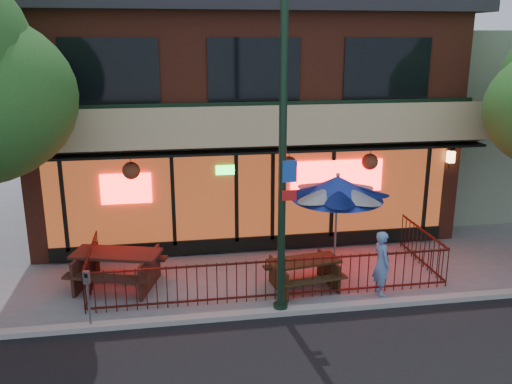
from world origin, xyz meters
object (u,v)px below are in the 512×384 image
(patio_umbrella, at_px, (337,188))
(pedestrian, at_px, (381,263))
(parking_meter_near, at_px, (88,290))
(picnic_table_left, at_px, (117,264))
(picnic_table_right, at_px, (304,269))
(street_light, at_px, (282,172))

(patio_umbrella, height_order, pedestrian, patio_umbrella)
(patio_umbrella, bearing_deg, parking_meter_near, -160.84)
(patio_umbrella, bearing_deg, pedestrian, -65.35)
(patio_umbrella, relative_size, pedestrian, 1.68)
(picnic_table_left, distance_m, pedestrian, 6.24)
(parking_meter_near, bearing_deg, pedestrian, 5.12)
(picnic_table_right, xyz_separation_m, parking_meter_near, (-4.80, -1.18, 0.41))
(street_light, relative_size, pedestrian, 4.52)
(picnic_table_left, bearing_deg, pedestrian, -12.96)
(patio_umbrella, bearing_deg, street_light, -133.06)
(picnic_table_left, relative_size, parking_meter_near, 1.87)
(picnic_table_right, height_order, patio_umbrella, patio_umbrella)
(street_light, height_order, picnic_table_left, street_light)
(street_light, height_order, patio_umbrella, street_light)
(street_light, bearing_deg, picnic_table_left, 152.16)
(picnic_table_left, bearing_deg, picnic_table_right, -10.30)
(patio_umbrella, bearing_deg, picnic_table_right, -140.45)
(street_light, xyz_separation_m, parking_meter_near, (-4.00, -0.08, -2.27))
(street_light, xyz_separation_m, patio_umbrella, (1.82, 1.95, -0.93))
(patio_umbrella, distance_m, pedestrian, 2.14)
(picnic_table_left, distance_m, picnic_table_right, 4.47)
(street_light, distance_m, pedestrian, 3.47)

